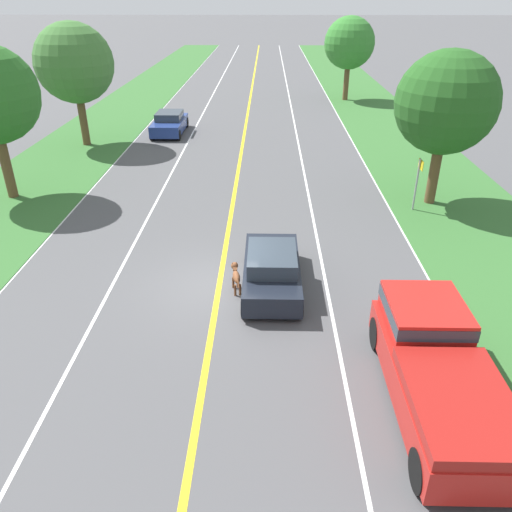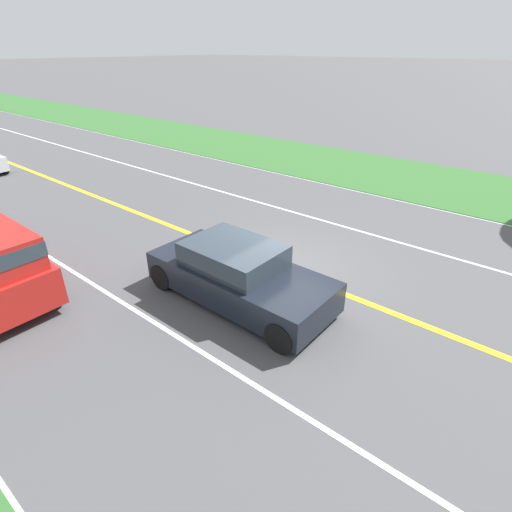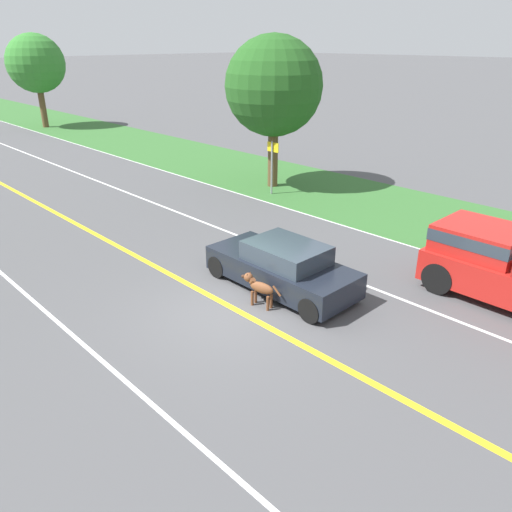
% 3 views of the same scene
% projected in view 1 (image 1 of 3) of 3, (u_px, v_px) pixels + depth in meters
% --- Properties ---
extents(ground_plane, '(400.00, 400.00, 0.00)m').
position_uv_depth(ground_plane, '(219.00, 285.00, 16.31)').
color(ground_plane, '#4C4C4F').
extents(centre_divider_line, '(0.18, 160.00, 0.01)m').
position_uv_depth(centre_divider_line, '(219.00, 285.00, 16.31)').
color(centre_divider_line, yellow).
rests_on(centre_divider_line, ground).
extents(lane_edge_line_right, '(0.14, 160.00, 0.01)m').
position_uv_depth(lane_edge_line_right, '(434.00, 287.00, 16.18)').
color(lane_edge_line_right, white).
rests_on(lane_edge_line_right, ground).
extents(lane_edge_line_left, '(0.14, 160.00, 0.01)m').
position_uv_depth(lane_edge_line_left, '(8.00, 282.00, 16.44)').
color(lane_edge_line_left, white).
rests_on(lane_edge_line_left, ground).
extents(lane_dash_same_dir, '(0.10, 160.00, 0.01)m').
position_uv_depth(lane_dash_same_dir, '(326.00, 286.00, 16.25)').
color(lane_dash_same_dir, white).
rests_on(lane_dash_same_dir, ground).
extents(lane_dash_oncoming, '(0.10, 160.00, 0.01)m').
position_uv_depth(lane_dash_oncoming, '(113.00, 284.00, 16.38)').
color(lane_dash_oncoming, white).
rests_on(lane_dash_oncoming, ground).
extents(ego_car, '(1.81, 4.28, 1.35)m').
position_uv_depth(ego_car, '(272.00, 269.00, 15.96)').
color(ego_car, black).
rests_on(ego_car, ground).
extents(dog, '(0.39, 1.20, 0.85)m').
position_uv_depth(dog, '(236.00, 275.00, 15.81)').
color(dog, brown).
rests_on(dog, ground).
extents(pickup_truck, '(2.14, 5.52, 1.81)m').
position_uv_depth(pickup_truck, '(437.00, 367.00, 11.37)').
color(pickup_truck, red).
rests_on(pickup_truck, ground).
extents(oncoming_car, '(1.94, 4.34, 1.38)m').
position_uv_depth(oncoming_car, '(170.00, 123.00, 33.31)').
color(oncoming_car, navy).
rests_on(oncoming_car, ground).
extents(roadside_tree_right_near, '(4.23, 4.23, 6.54)m').
position_uv_depth(roadside_tree_right_near, '(446.00, 103.00, 20.56)').
color(roadside_tree_right_near, brown).
rests_on(roadside_tree_right_near, ground).
extents(roadside_tree_right_far, '(4.20, 4.20, 6.73)m').
position_uv_depth(roadside_tree_right_far, '(349.00, 43.00, 41.55)').
color(roadside_tree_right_far, brown).
rests_on(roadside_tree_right_far, ground).
extents(roadside_tree_left_far, '(4.52, 4.52, 7.06)m').
position_uv_depth(roadside_tree_left_far, '(74.00, 63.00, 28.84)').
color(roadside_tree_left_far, brown).
rests_on(roadside_tree_left_far, ground).
extents(street_sign, '(0.11, 0.64, 2.31)m').
position_uv_depth(street_sign, '(418.00, 178.00, 21.18)').
color(street_sign, gray).
rests_on(street_sign, ground).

